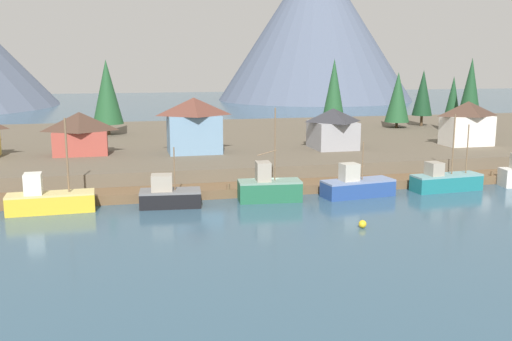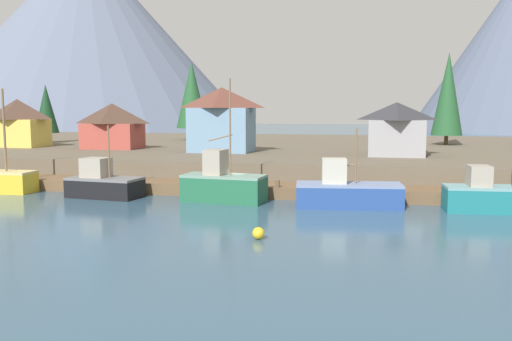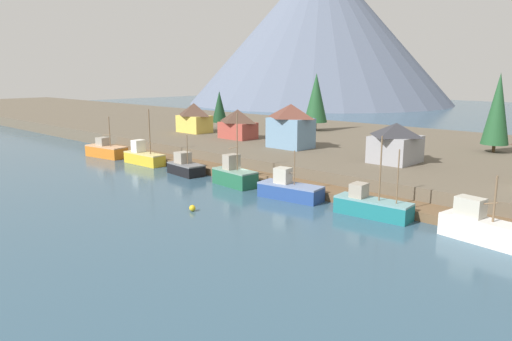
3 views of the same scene
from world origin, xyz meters
TOP-DOWN VIEW (x-y plane):
  - ground_plane at (0.00, 20.00)m, footprint 400.00×400.00m
  - dock at (0.00, 1.99)m, footprint 80.00×4.00m
  - shoreline_bank at (0.00, 32.00)m, footprint 400.00×56.00m
  - mountain_west_peak at (-97.76, 150.07)m, footprint 126.05×126.05m
  - fishing_boat_black at (-10.48, -1.88)m, footprint 6.32×3.48m
  - fishing_boat_green at (-0.06, -1.82)m, footprint 6.76×3.36m
  - fishing_boat_blue at (9.75, -2.07)m, footprint 8.17×3.80m
  - fishing_boat_teal at (20.64, -1.70)m, footprint 8.25×3.11m
  - house_grey at (13.77, 16.15)m, footprint 5.91×6.71m
  - house_blue at (-5.48, 16.50)m, footprint 7.17×5.22m
  - house_yellow at (-33.58, 18.86)m, footprint 7.16×4.79m
  - house_red at (-20.04, 18.40)m, footprint 7.08×4.58m
  - conifer_mid_left at (-16.81, 38.70)m, footprint 4.96×4.96m
  - conifer_mid_right at (20.95, 34.84)m, footprint 4.15×4.15m
  - conifer_back_left at (-35.06, 27.37)m, footprint 3.39×3.39m
  - channel_buoy at (5.43, -13.53)m, footprint 0.70×0.70m

SIDE VIEW (x-z plane):
  - ground_plane at x=0.00m, z-range -1.00..0.00m
  - channel_buoy at x=5.43m, z-range 0.00..0.70m
  - dock at x=0.00m, z-range -0.30..1.30m
  - fishing_boat_teal at x=20.64m, z-range -3.18..5.43m
  - fishing_boat_blue at x=9.75m, z-range -1.84..4.10m
  - fishing_boat_black at x=-10.48m, z-range -1.88..4.15m
  - shoreline_bank at x=0.00m, z-range 0.00..2.50m
  - fishing_boat_green at x=-0.06m, z-range -3.50..6.26m
  - house_red at x=-20.04m, z-range 2.57..8.11m
  - house_grey at x=13.77m, z-range 2.56..8.14m
  - house_yellow at x=-33.58m, z-range 2.57..8.70m
  - house_blue at x=-5.48m, z-range 2.58..9.88m
  - conifer_back_left at x=-35.06m, z-range 3.18..11.54m
  - conifer_mid_right at x=20.95m, z-range 3.14..15.58m
  - conifer_mid_left at x=-16.81m, z-range 3.42..15.69m
  - mountain_west_peak at x=-97.76m, z-range 0.00..70.01m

